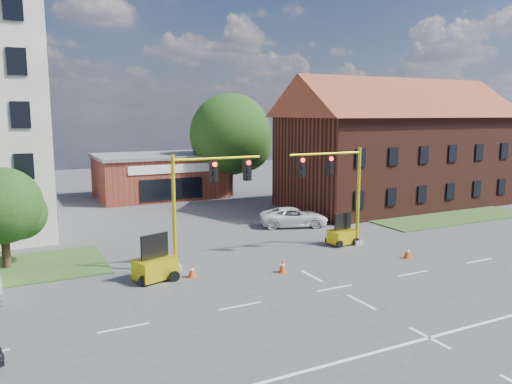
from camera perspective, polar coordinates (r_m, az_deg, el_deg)
ground at (r=24.61m, az=8.98°, el=-10.80°), size 120.00×120.00×0.00m
grass_verge_ne at (r=42.87m, az=21.67°, el=-2.76°), size 14.00×4.00×0.08m
lane_markings at (r=22.40m, az=13.56°, el=-12.95°), size 60.00×36.00×0.01m
brick_shop at (r=50.96m, az=-10.97°, el=1.89°), size 12.40×8.40×4.30m
townhouse_row at (r=47.05m, az=15.71°, el=5.76°), size 21.00×11.00×11.50m
tree_large at (r=50.27m, az=-2.53°, el=6.33°), size 8.53×8.12×10.31m
tree_nw_front at (r=29.74m, az=-26.58°, el=-1.64°), size 4.30×4.09×5.49m
signal_mast_west at (r=26.78m, az=-6.03°, el=-0.45°), size 5.30×0.60×6.20m
signal_mast_east at (r=30.90m, az=9.26°, el=0.74°), size 5.30×0.60×6.20m
trailer_west at (r=25.76m, az=-11.45°, el=-8.31°), size 2.28×1.86×2.25m
trailer_east at (r=32.39m, az=9.85°, el=-4.87°), size 1.81×1.30×1.93m
cone_a at (r=26.50m, az=3.04°, el=-8.47°), size 0.40×0.40×0.70m
cone_b at (r=25.92m, az=-7.36°, el=-8.94°), size 0.40×0.40×0.70m
cone_c at (r=30.29m, az=16.91°, el=-6.63°), size 0.40×0.40×0.70m
cone_d at (r=33.60m, az=10.26°, el=-4.85°), size 0.40×0.40×0.70m
pickup_white at (r=37.06m, az=4.34°, el=-2.87°), size 5.53×3.91×1.40m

